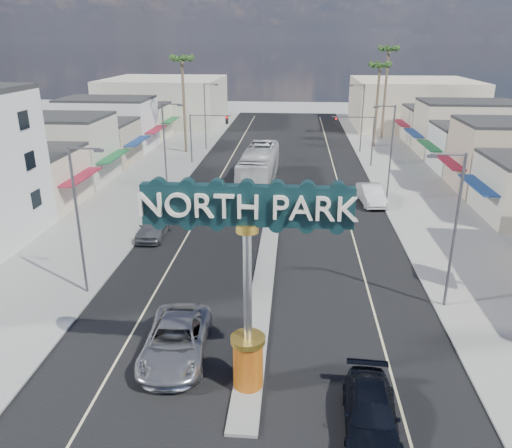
% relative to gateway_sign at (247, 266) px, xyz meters
% --- Properties ---
extents(ground, '(160.00, 160.00, 0.00)m').
position_rel_gateway_sign_xyz_m(ground, '(0.00, 28.02, -5.93)').
color(ground, gray).
rests_on(ground, ground).
extents(road, '(20.00, 120.00, 0.01)m').
position_rel_gateway_sign_xyz_m(road, '(0.00, 28.02, -5.92)').
color(road, black).
rests_on(road, ground).
extents(median_island, '(1.30, 30.00, 0.16)m').
position_rel_gateway_sign_xyz_m(median_island, '(0.00, 12.02, -5.85)').
color(median_island, gray).
rests_on(median_island, ground).
extents(sidewalk_left, '(8.00, 120.00, 0.12)m').
position_rel_gateway_sign_xyz_m(sidewalk_left, '(-14.00, 28.02, -5.87)').
color(sidewalk_left, gray).
rests_on(sidewalk_left, ground).
extents(sidewalk_right, '(8.00, 120.00, 0.12)m').
position_rel_gateway_sign_xyz_m(sidewalk_right, '(14.00, 28.02, -5.87)').
color(sidewalk_right, gray).
rests_on(sidewalk_right, ground).
extents(storefront_row_left, '(12.00, 42.00, 6.00)m').
position_rel_gateway_sign_xyz_m(storefront_row_left, '(-24.00, 41.02, -2.93)').
color(storefront_row_left, beige).
rests_on(storefront_row_left, ground).
extents(storefront_row_right, '(12.00, 42.00, 6.00)m').
position_rel_gateway_sign_xyz_m(storefront_row_right, '(24.00, 41.02, -2.93)').
color(storefront_row_right, '#B7B29E').
rests_on(storefront_row_right, ground).
extents(backdrop_far_left, '(20.00, 20.00, 8.00)m').
position_rel_gateway_sign_xyz_m(backdrop_far_left, '(-22.00, 73.02, -1.93)').
color(backdrop_far_left, '#B7B29E').
rests_on(backdrop_far_left, ground).
extents(backdrop_far_right, '(20.00, 20.00, 8.00)m').
position_rel_gateway_sign_xyz_m(backdrop_far_right, '(22.00, 73.02, -1.93)').
color(backdrop_far_right, beige).
rests_on(backdrop_far_right, ground).
extents(gateway_sign, '(8.20, 1.50, 9.15)m').
position_rel_gateway_sign_xyz_m(gateway_sign, '(0.00, 0.00, 0.00)').
color(gateway_sign, '#BD3E0E').
rests_on(gateway_sign, median_island).
extents(traffic_signal_left, '(5.09, 0.45, 6.00)m').
position_rel_gateway_sign_xyz_m(traffic_signal_left, '(-9.18, 42.02, -1.65)').
color(traffic_signal_left, '#47474C').
rests_on(traffic_signal_left, ground).
extents(traffic_signal_right, '(5.09, 0.45, 6.00)m').
position_rel_gateway_sign_xyz_m(traffic_signal_right, '(9.18, 42.02, -1.65)').
color(traffic_signal_right, '#47474C').
rests_on(traffic_signal_right, ground).
extents(streetlight_l_near, '(2.03, 0.22, 9.00)m').
position_rel_gateway_sign_xyz_m(streetlight_l_near, '(-10.43, 8.02, -0.86)').
color(streetlight_l_near, '#47474C').
rests_on(streetlight_l_near, ground).
extents(streetlight_l_mid, '(2.03, 0.22, 9.00)m').
position_rel_gateway_sign_xyz_m(streetlight_l_mid, '(-10.43, 28.02, -0.86)').
color(streetlight_l_mid, '#47474C').
rests_on(streetlight_l_mid, ground).
extents(streetlight_l_far, '(2.03, 0.22, 9.00)m').
position_rel_gateway_sign_xyz_m(streetlight_l_far, '(-10.43, 50.02, -0.86)').
color(streetlight_l_far, '#47474C').
rests_on(streetlight_l_far, ground).
extents(streetlight_r_near, '(2.03, 0.22, 9.00)m').
position_rel_gateway_sign_xyz_m(streetlight_r_near, '(10.43, 8.02, -0.86)').
color(streetlight_r_near, '#47474C').
rests_on(streetlight_r_near, ground).
extents(streetlight_r_mid, '(2.03, 0.22, 9.00)m').
position_rel_gateway_sign_xyz_m(streetlight_r_mid, '(10.43, 28.02, -0.86)').
color(streetlight_r_mid, '#47474C').
rests_on(streetlight_r_mid, ground).
extents(streetlight_r_far, '(2.03, 0.22, 9.00)m').
position_rel_gateway_sign_xyz_m(streetlight_r_far, '(10.43, 50.02, -0.86)').
color(streetlight_r_far, '#47474C').
rests_on(streetlight_r_far, ground).
extents(palm_left_far, '(2.60, 2.60, 13.10)m').
position_rel_gateway_sign_xyz_m(palm_left_far, '(-13.00, 48.02, 5.57)').
color(palm_left_far, brown).
rests_on(palm_left_far, ground).
extents(palm_right_mid, '(2.60, 2.60, 12.10)m').
position_rel_gateway_sign_xyz_m(palm_right_mid, '(13.00, 54.02, 4.67)').
color(palm_right_mid, brown).
rests_on(palm_right_mid, ground).
extents(palm_right_far, '(2.60, 2.60, 14.10)m').
position_rel_gateway_sign_xyz_m(palm_right_far, '(15.00, 60.02, 6.46)').
color(palm_right_far, brown).
rests_on(palm_right_far, ground).
extents(suv_left, '(3.28, 6.51, 1.77)m').
position_rel_gateway_sign_xyz_m(suv_left, '(-3.70, 2.10, -5.05)').
color(suv_left, '#A1A2A6').
rests_on(suv_left, ground).
extents(suv_right, '(2.39, 5.28, 1.50)m').
position_rel_gateway_sign_xyz_m(suv_right, '(5.02, -2.08, -5.18)').
color(suv_right, black).
rests_on(suv_right, ground).
extents(car_parked_left, '(2.06, 4.96, 1.68)m').
position_rel_gateway_sign_xyz_m(car_parked_left, '(-9.00, 17.46, -5.09)').
color(car_parked_left, slate).
rests_on(car_parked_left, ground).
extents(car_parked_right, '(2.40, 5.53, 1.77)m').
position_rel_gateway_sign_xyz_m(car_parked_right, '(9.00, 27.26, -5.04)').
color(car_parked_right, silver).
rests_on(car_parked_right, ground).
extents(city_bus, '(3.74, 13.51, 3.73)m').
position_rel_gateway_sign_xyz_m(city_bus, '(-2.00, 33.49, -4.06)').
color(city_bus, silver).
rests_on(city_bus, ground).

